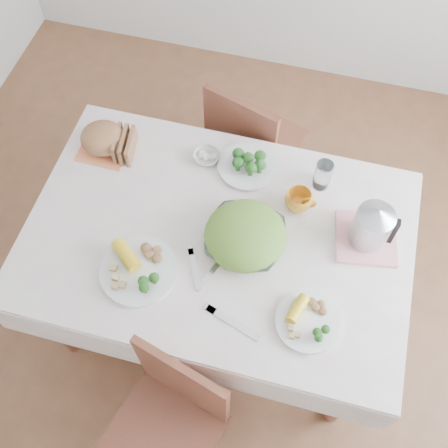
% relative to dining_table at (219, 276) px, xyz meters
% --- Properties ---
extents(floor, '(3.60, 3.60, 0.00)m').
position_rel_dining_table_xyz_m(floor, '(0.00, 0.00, -0.38)').
color(floor, brown).
rests_on(floor, ground).
extents(dining_table, '(1.40, 0.90, 0.75)m').
position_rel_dining_table_xyz_m(dining_table, '(0.00, 0.00, 0.00)').
color(dining_table, brown).
rests_on(dining_table, floor).
extents(tablecloth, '(1.50, 1.00, 0.01)m').
position_rel_dining_table_xyz_m(tablecloth, '(0.00, 0.00, 0.38)').
color(tablecloth, silver).
rests_on(tablecloth, dining_table).
extents(chair_near, '(0.48, 0.48, 0.86)m').
position_rel_dining_table_xyz_m(chair_near, '(-0.03, -0.72, 0.09)').
color(chair_near, brown).
rests_on(chair_near, floor).
extents(chair_far, '(0.50, 0.50, 0.88)m').
position_rel_dining_table_xyz_m(chair_far, '(0.00, 0.76, 0.09)').
color(chair_far, brown).
rests_on(chair_far, floor).
extents(salad_bowl, '(0.30, 0.30, 0.07)m').
position_rel_dining_table_xyz_m(salad_bowl, '(0.11, -0.01, 0.42)').
color(salad_bowl, white).
rests_on(salad_bowl, tablecloth).
extents(dinner_plate_left, '(0.40, 0.40, 0.02)m').
position_rel_dining_table_xyz_m(dinner_plate_left, '(-0.24, -0.23, 0.40)').
color(dinner_plate_left, white).
rests_on(dinner_plate_left, tablecloth).
extents(dinner_plate_right, '(0.33, 0.33, 0.02)m').
position_rel_dining_table_xyz_m(dinner_plate_right, '(0.40, -0.26, 0.40)').
color(dinner_plate_right, white).
rests_on(dinner_plate_right, tablecloth).
extents(broccoli_plate, '(0.26, 0.26, 0.02)m').
position_rel_dining_table_xyz_m(broccoli_plate, '(0.04, 0.34, 0.40)').
color(broccoli_plate, beige).
rests_on(broccoli_plate, tablecloth).
extents(napkin, '(0.21, 0.21, 0.00)m').
position_rel_dining_table_xyz_m(napkin, '(-0.58, 0.29, 0.39)').
color(napkin, '#FF8953').
rests_on(napkin, tablecloth).
extents(bread_loaf, '(0.22, 0.22, 0.11)m').
position_rel_dining_table_xyz_m(bread_loaf, '(-0.58, 0.29, 0.45)').
color(bread_loaf, brown).
rests_on(bread_loaf, napkin).
extents(fruit_bowl, '(0.14, 0.14, 0.03)m').
position_rel_dining_table_xyz_m(fruit_bowl, '(-0.14, 0.34, 0.40)').
color(fruit_bowl, white).
rests_on(fruit_bowl, tablecloth).
extents(yellow_mug, '(0.11, 0.11, 0.08)m').
position_rel_dining_table_xyz_m(yellow_mug, '(0.27, 0.21, 0.43)').
color(yellow_mug, orange).
rests_on(yellow_mug, tablecloth).
extents(glass_tumbler, '(0.07, 0.07, 0.13)m').
position_rel_dining_table_xyz_m(glass_tumbler, '(0.35, 0.34, 0.45)').
color(glass_tumbler, white).
rests_on(glass_tumbler, tablecloth).
extents(pink_tray, '(0.26, 0.26, 0.02)m').
position_rel_dining_table_xyz_m(pink_tray, '(0.56, 0.13, 0.40)').
color(pink_tray, pink).
rests_on(pink_tray, tablecloth).
extents(electric_kettle, '(0.16, 0.16, 0.20)m').
position_rel_dining_table_xyz_m(electric_kettle, '(0.56, 0.13, 0.51)').
color(electric_kettle, '#B2B5BA').
rests_on(electric_kettle, pink_tray).
extents(fork_left, '(0.09, 0.17, 0.00)m').
position_rel_dining_table_xyz_m(fork_left, '(-0.05, -0.17, 0.39)').
color(fork_left, silver).
rests_on(fork_left, tablecloth).
extents(fork_right, '(0.08, 0.17, 0.00)m').
position_rel_dining_table_xyz_m(fork_right, '(0.02, -0.17, 0.39)').
color(fork_right, silver).
rests_on(fork_right, tablecloth).
extents(knife, '(0.22, 0.09, 0.00)m').
position_rel_dining_table_xyz_m(knife, '(0.15, -0.33, 0.39)').
color(knife, silver).
rests_on(knife, tablecloth).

